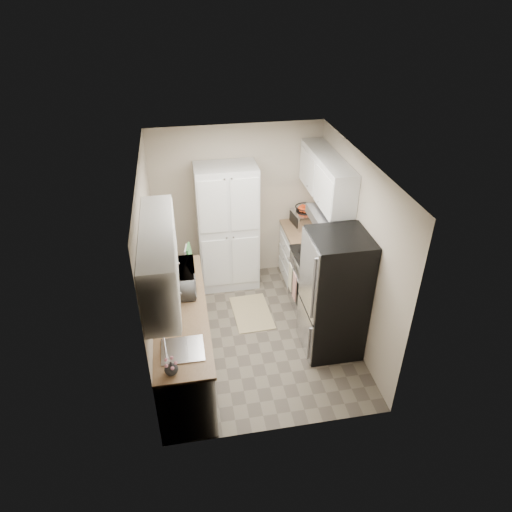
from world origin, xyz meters
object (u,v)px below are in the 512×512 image
Objects in this scene: microwave at (179,279)px; toaster_oven at (304,219)px; pantry_cabinet at (228,228)px; refrigerator at (335,295)px; wine_bottle at (177,264)px; electric_range at (317,283)px.

microwave is 1.44× the size of toaster_oven.
refrigerator is at bearing -56.54° from pantry_cabinet.
toaster_oven is at bearing 26.60° from wine_bottle.
microwave is at bearing -88.27° from wine_bottle.
wine_bottle is at bearing -178.69° from electric_range.
electric_range is 2.78× the size of toaster_oven.
microwave is 0.39m from wine_bottle.
toaster_oven is (1.20, 0.02, 0.04)m from pantry_cabinet.
wine_bottle is at bearing -128.94° from pantry_cabinet.
pantry_cabinet is 1.57m from microwave.
toaster_oven is at bearing 1.19° from pantry_cabinet.
pantry_cabinet is 1.77× the size of electric_range.
refrigerator is 4.19× the size of toaster_oven.
refrigerator reaches higher than wine_bottle.
electric_range is 1.10m from toaster_oven.
microwave reaches higher than electric_range.
microwave is at bearing -167.44° from electric_range.
electric_range is 2.08m from microwave.
electric_range is (1.17, -0.93, -0.52)m from pantry_cabinet.
wine_bottle is at bearing 2.01° from microwave.
refrigerator is (-0.03, -0.80, 0.37)m from electric_range.
refrigerator reaches higher than toaster_oven.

